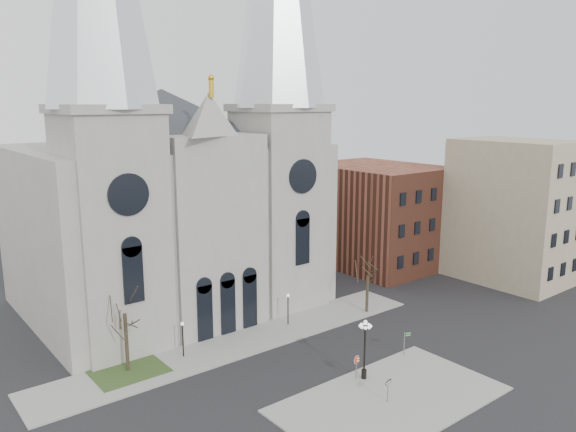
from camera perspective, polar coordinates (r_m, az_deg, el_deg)
ground at (r=47.40m, az=3.09°, el=-16.95°), size 160.00×160.00×0.00m
sidewalk_near at (r=46.19m, az=10.35°, el=-17.86°), size 18.00×10.00×0.14m
sidewalk_far at (r=55.22m, az=-4.67°, el=-12.59°), size 40.00×6.00×0.14m
grass_patch at (r=51.41m, az=-15.92°, el=-14.90°), size 6.00×5.00×0.18m
cathedral at (r=60.83m, az=-11.24°, el=7.41°), size 33.00×26.66×54.00m
bg_building_brick at (r=79.99m, az=8.84°, el=0.12°), size 14.00×18.00×14.00m
bg_building_tan at (r=76.72m, az=21.80°, el=0.47°), size 10.00×14.00×18.00m
tree_left at (r=49.26m, az=-16.28°, el=-9.16°), size 3.20×3.20×7.50m
tree_right at (r=61.36m, az=8.11°, el=-5.79°), size 3.20×3.20×6.00m
ped_lamp_left at (r=51.94m, az=-10.65°, el=-11.65°), size 0.32×0.32×3.26m
ped_lamp_right at (r=58.00m, az=0.00°, el=-8.93°), size 0.32×0.32×3.26m
stop_sign at (r=47.82m, az=6.97°, el=-14.50°), size 0.75×0.20×2.12m
globe_lamp at (r=47.35m, az=7.82°, el=-12.57°), size 1.13×1.13×5.10m
one_way_sign at (r=45.07m, az=10.11°, el=-16.66°), size 0.81×0.23×1.87m
street_name_sign at (r=52.86m, az=11.81°, el=-12.34°), size 0.67×0.28×2.18m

